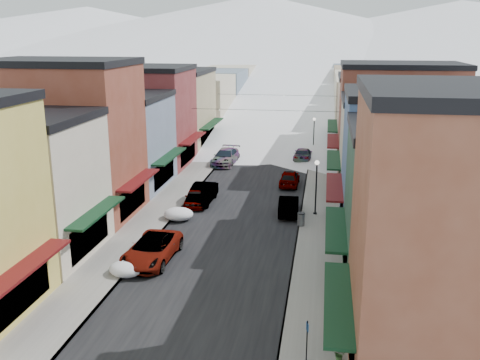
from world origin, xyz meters
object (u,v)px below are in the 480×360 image
(car_silver_sedan, at_px, (196,197))
(car_green_sedan, at_px, (289,205))
(car_dark_hatch, at_px, (202,194))
(car_white_suv, at_px, (152,249))
(trash_can, at_px, (301,219))
(streetlamp_near, at_px, (316,180))

(car_silver_sedan, bearing_deg, car_green_sedan, -14.76)
(car_green_sedan, bearing_deg, car_dark_hatch, -15.12)
(car_white_suv, relative_size, car_silver_sedan, 1.36)
(car_silver_sedan, height_order, car_green_sedan, car_green_sedan)
(car_dark_hatch, bearing_deg, trash_can, -27.07)
(car_green_sedan, height_order, trash_can, car_green_sedan)
(car_white_suv, bearing_deg, trash_can, 42.46)
(car_silver_sedan, relative_size, car_green_sedan, 0.95)
(car_dark_hatch, bearing_deg, streetlamp_near, -9.40)
(car_green_sedan, relative_size, streetlamp_near, 1.02)
(car_silver_sedan, bearing_deg, streetlamp_near, -13.95)
(car_green_sedan, distance_m, trash_can, 3.26)
(trash_can, bearing_deg, car_green_sedan, 110.92)
(car_dark_hatch, distance_m, car_green_sedan, 7.85)
(car_white_suv, height_order, car_silver_sedan, car_white_suv)
(car_silver_sedan, distance_m, streetlamp_near, 10.57)
(trash_can, xyz_separation_m, streetlamp_near, (1.01, 2.91, 2.32))
(car_white_suv, xyz_separation_m, car_green_sedan, (8.10, 10.92, -0.07))
(car_white_suv, relative_size, trash_can, 5.93)
(car_silver_sedan, xyz_separation_m, trash_can, (9.26, -4.11, -0.08))
(car_dark_hatch, xyz_separation_m, car_green_sedan, (7.66, -1.70, -0.08))
(car_dark_hatch, relative_size, trash_can, 5.09)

